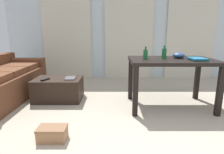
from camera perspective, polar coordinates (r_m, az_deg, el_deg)
name	(u,v)px	position (r m, az deg, el deg)	size (l,w,h in m)	color
ground_plane	(140,108)	(3.03, 8.34, -9.25)	(8.36, 8.36, 0.00)	#B2A893
wall_back	(130,30)	(4.94, 5.33, 13.99)	(6.08, 0.10, 2.45)	silver
curtains	(130,38)	(4.85, 5.36, 11.51)	(4.32, 0.03, 2.03)	beige
couch	(2,82)	(3.82, -30.36, -1.40)	(0.91, 1.90, 0.74)	brown
coffee_table	(59,89)	(3.45, -15.59, -3.47)	(0.80, 0.56, 0.38)	black
craft_table	(172,66)	(3.04, 17.73, 3.24)	(1.27, 0.82, 0.76)	black
bottle_near	(146,54)	(2.89, 10.34, 6.81)	(0.06, 0.06, 0.19)	#195B2D
bottle_far	(165,53)	(3.02, 15.75, 6.91)	(0.07, 0.07, 0.20)	#195B2D
bowl	(180,55)	(3.16, 19.76, 6.20)	(0.18, 0.18, 0.09)	#2D4C7A
book_stack	(199,59)	(3.02, 24.72, 4.96)	(0.23, 0.28, 0.03)	#2D7F56
tv_remote_primary	(46,79)	(3.33, -19.24, -0.69)	(0.04, 0.17, 0.02)	black
magazine	(71,78)	(3.33, -12.20, -0.30)	(0.17, 0.26, 0.02)	#4C4C51
shoebox	(53,133)	(2.25, -17.29, -15.94)	(0.31, 0.20, 0.15)	#996B47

